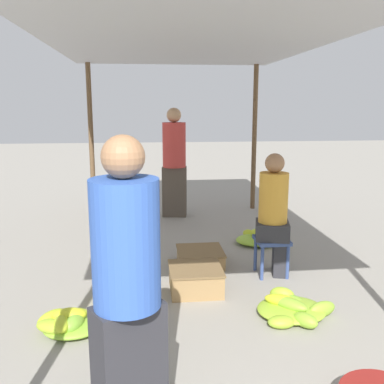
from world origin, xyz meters
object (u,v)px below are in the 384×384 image
vendor_seated (274,213)px  crate_mid (200,257)px  banana_pile_right_0 (260,239)px  stool (272,245)px  banana_pile_left_0 (68,323)px  vendor_foreground (127,289)px  crate_near (196,279)px  banana_pile_left_1 (117,291)px  shopper_walking_mid (174,161)px  banana_pile_right_1 (292,308)px

vendor_seated → crate_mid: size_ratio=2.52×
banana_pile_right_0 → crate_mid: size_ratio=1.17×
stool → banana_pile_right_0: stool is taller
banana_pile_left_0 → crate_mid: (1.24, 1.36, 0.01)m
vendor_foreground → crate_near: vendor_foreground is taller
vendor_foreground → vendor_seated: bearing=56.0°
banana_pile_left_1 → banana_pile_right_0: bearing=40.3°
shopper_walking_mid → stool: bearing=-72.0°
banana_pile_right_0 → vendor_foreground: bearing=-116.6°
crate_mid → vendor_foreground: bearing=-105.7°
stool → banana_pile_left_1: size_ratio=0.86×
stool → crate_mid: (-0.71, 0.38, -0.24)m
crate_near → banana_pile_right_0: bearing=53.1°
banana_pile_left_1 → crate_near: 0.76m
banana_pile_right_1 → crate_near: bearing=142.7°
vendor_seated → banana_pile_right_1: vendor_seated is taller
vendor_seated → crate_near: vendor_seated is taller
banana_pile_right_0 → crate_near: bearing=-126.9°
vendor_foreground → crate_mid: bearing=74.3°
banana_pile_right_0 → crate_mid: 1.08m
stool → banana_pile_left_0: 2.19m
vendor_foreground → banana_pile_left_0: size_ratio=2.95×
crate_near → vendor_foreground: bearing=-107.5°
vendor_seated → vendor_foreground: bearing=-124.0°
stool → shopper_walking_mid: 2.80m
vendor_seated → banana_pile_right_0: size_ratio=2.15×
vendor_foreground → shopper_walking_mid: 4.76m
banana_pile_right_0 → banana_pile_left_0: bearing=-136.5°
vendor_seated → banana_pile_left_0: vendor_seated is taller
vendor_seated → crate_mid: bearing=152.6°
banana_pile_right_1 → vendor_foreground: bearing=-137.7°
banana_pile_right_1 → stool: bearing=85.1°
banana_pile_right_0 → crate_near: 1.68m
banana_pile_left_1 → vendor_seated: bearing=16.1°
banana_pile_right_1 → shopper_walking_mid: shopper_walking_mid is taller
banana_pile_left_1 → banana_pile_right_0: size_ratio=0.78×
crate_near → crate_mid: crate_near is taller
vendor_foreground → banana_pile_right_1: size_ratio=2.33×
vendor_foreground → shopper_walking_mid: (0.57, 4.73, 0.06)m
banana_pile_left_0 → crate_near: size_ratio=1.09×
banana_pile_left_1 → shopper_walking_mid: size_ratio=0.27×
stool → crate_mid: size_ratio=0.78×
vendor_foreground → vendor_seated: size_ratio=1.26×
vendor_seated → banana_pile_left_0: (-1.97, -0.98, -0.60)m
banana_pile_left_1 → banana_pile_right_1: (1.52, -0.44, -0.03)m
vendor_seated → banana_pile_left_0: 2.28m
vendor_foreground → banana_pile_right_1: (1.34, 1.22, -0.79)m
stool → banana_pile_right_0: bearing=81.1°
vendor_foreground → crate_mid: (0.71, 2.51, -0.77)m
banana_pile_right_1 → banana_pile_right_0: bearing=83.0°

